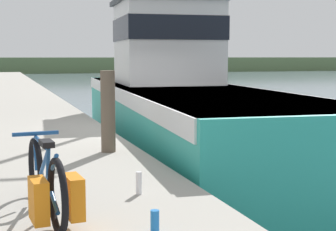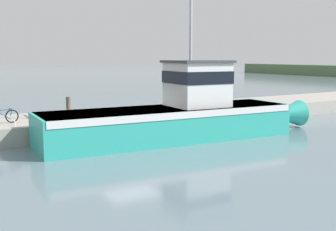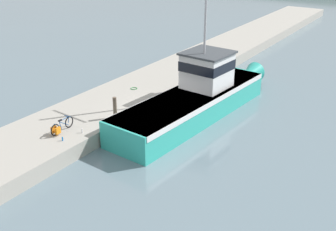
{
  "view_description": "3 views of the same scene",
  "coord_description": "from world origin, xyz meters",
  "px_view_note": "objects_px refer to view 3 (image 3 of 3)",
  "views": [
    {
      "loc": [
        -3.39,
        -9.73,
        2.27
      ],
      "look_at": [
        -0.58,
        -1.29,
        1.25
      ],
      "focal_mm": 55.0,
      "sensor_mm": 36.0,
      "label": 1
    },
    {
      "loc": [
        17.53,
        -8.81,
        3.98
      ],
      "look_at": [
        -0.26,
        2.37,
        1.01
      ],
      "focal_mm": 45.0,
      "sensor_mm": 36.0,
      "label": 2
    },
    {
      "loc": [
        12.48,
        -18.69,
        10.56
      ],
      "look_at": [
        1.05,
        -1.26,
        1.31
      ],
      "focal_mm": 45.0,
      "sensor_mm": 36.0,
      "label": 3
    }
  ],
  "objects_px": {
    "water_bottle_by_bike": "(82,131)",
    "water_bottle_on_curb": "(62,139)",
    "bicycle_touring": "(60,127)",
    "fishing_boat_main": "(198,96)",
    "mooring_post": "(115,108)"
  },
  "relations": [
    {
      "from": "bicycle_touring",
      "to": "water_bottle_by_bike",
      "type": "relative_size",
      "value": 7.22
    },
    {
      "from": "water_bottle_by_bike",
      "to": "water_bottle_on_curb",
      "type": "xyz_separation_m",
      "value": [
        -0.19,
        -1.2,
        -0.02
      ]
    },
    {
      "from": "water_bottle_by_bike",
      "to": "water_bottle_on_curb",
      "type": "bearing_deg",
      "value": -99.05
    },
    {
      "from": "bicycle_touring",
      "to": "water_bottle_on_curb",
      "type": "relative_size",
      "value": 8.81
    },
    {
      "from": "fishing_boat_main",
      "to": "bicycle_touring",
      "type": "height_order",
      "value": "fishing_boat_main"
    },
    {
      "from": "fishing_boat_main",
      "to": "bicycle_touring",
      "type": "xyz_separation_m",
      "value": [
        -3.85,
        -7.72,
        -0.06
      ]
    },
    {
      "from": "mooring_post",
      "to": "bicycle_touring",
      "type": "bearing_deg",
      "value": -110.76
    },
    {
      "from": "fishing_boat_main",
      "to": "water_bottle_by_bike",
      "type": "xyz_separation_m",
      "value": [
        -2.89,
        -7.13,
        -0.26
      ]
    },
    {
      "from": "bicycle_touring",
      "to": "water_bottle_on_curb",
      "type": "bearing_deg",
      "value": -42.82
    },
    {
      "from": "water_bottle_by_bike",
      "to": "water_bottle_on_curb",
      "type": "distance_m",
      "value": 1.21
    },
    {
      "from": "fishing_boat_main",
      "to": "mooring_post",
      "type": "distance_m",
      "value": 5.4
    },
    {
      "from": "bicycle_touring",
      "to": "mooring_post",
      "type": "relative_size",
      "value": 1.41
    },
    {
      "from": "bicycle_touring",
      "to": "water_bottle_by_bike",
      "type": "distance_m",
      "value": 1.15
    },
    {
      "from": "fishing_boat_main",
      "to": "water_bottle_on_curb",
      "type": "relative_size",
      "value": 75.9
    },
    {
      "from": "bicycle_touring",
      "to": "mooring_post",
      "type": "xyz_separation_m",
      "value": [
        1.16,
        3.05,
        0.29
      ]
    }
  ]
}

